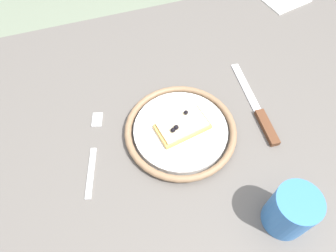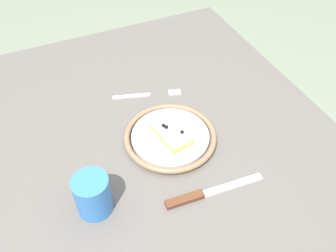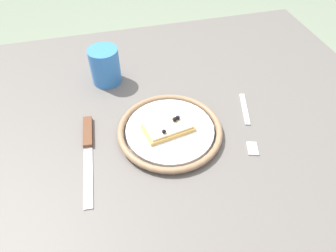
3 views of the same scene
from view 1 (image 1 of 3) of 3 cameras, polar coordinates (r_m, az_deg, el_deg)
The scene contains 7 objects.
ground_plane at distance 1.39m, azimuth 2.04°, elevation -19.40°, with size 6.00×6.00×0.00m, color gray.
dining_table at distance 0.73m, azimuth 3.69°, elevation -6.46°, with size 1.17×0.94×0.78m.
plate at distance 0.66m, azimuth 2.32°, elevation -0.83°, with size 0.24×0.24×0.02m.
pizza_slice_near at distance 0.65m, azimuth 2.64°, elevation 0.01°, with size 0.12×0.08×0.03m.
knife at distance 0.72m, azimuth 16.65°, elevation 1.86°, with size 0.04×0.24×0.01m.
fork at distance 0.66m, azimuth -13.51°, elevation -4.61°, with size 0.07×0.20×0.00m.
cup at distance 0.59m, azimuth 21.61°, elevation -14.29°, with size 0.08×0.08×0.10m, color #3372BF.
Camera 1 is at (-0.14, -0.29, 1.35)m, focal length 33.20 mm.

